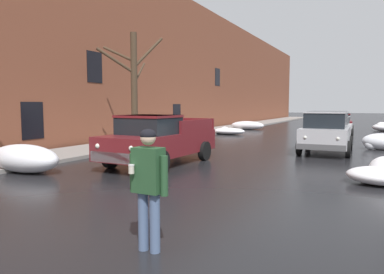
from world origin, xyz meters
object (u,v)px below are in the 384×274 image
Objects in this scene: bare_tree_second_along_sidewalk at (134,85)px; pedestrian_with_coffee at (148,180)px; pickup_truck_maroon_approaching_near_lane at (159,140)px; fire_hydrant at (140,143)px; suv_silver_parked_kerbside_close at (327,130)px; sedan_maroon_parked_far_down_block at (340,122)px; sedan_white_parked_kerbside_mid at (334,127)px.

pedestrian_with_coffee is at bearing -52.82° from bare_tree_second_along_sidewalk.
fire_hydrant is at bearing 134.89° from pickup_truck_maroon_approaching_near_lane.
suv_silver_parked_kerbside_close is 2.50× the size of pedestrian_with_coffee.
sedan_maroon_parked_far_down_block is 2.38× the size of pedestrian_with_coffee.
fire_hydrant is (0.55, -0.35, -2.68)m from bare_tree_second_along_sidewalk.
pickup_truck_maroon_approaching_near_lane is at bearing -128.70° from suv_silver_parked_kerbside_close.
pickup_truck_maroon_approaching_near_lane is 20.43m from sedan_maroon_parked_far_down_block.
bare_tree_second_along_sidewalk is at bearing -129.80° from sedan_white_parked_kerbside_mid.
pickup_truck_maroon_approaching_near_lane reaches higher than sedan_white_parked_kerbside_mid.
suv_silver_parked_kerbside_close is at bearing 18.64° from bare_tree_second_along_sidewalk.
bare_tree_second_along_sidewalk is 18.56m from sedan_maroon_parked_far_down_block.
suv_silver_parked_kerbside_close is at bearing -87.28° from sedan_white_parked_kerbside_mid.
sedan_maroon_parked_far_down_block is (-0.58, 13.89, -0.24)m from suv_silver_parked_kerbside_close.
bare_tree_second_along_sidewalk reaches higher than sedan_white_parked_kerbside_mid.
pedestrian_with_coffee is (3.93, -6.47, 0.15)m from pickup_truck_maroon_approaching_near_lane.
pedestrian_with_coffee is at bearing -90.79° from sedan_maroon_parked_far_down_block.
fire_hydrant is at bearing -157.89° from suv_silver_parked_kerbside_close.
bare_tree_second_along_sidewalk is 1.24× the size of suv_silver_parked_kerbside_close.
sedan_maroon_parked_far_down_block is 26.45m from pedestrian_with_coffee.
fire_hydrant is at bearing -126.82° from sedan_white_parked_kerbside_mid.
suv_silver_parked_kerbside_close is (4.87, 6.08, 0.11)m from pickup_truck_maroon_approaching_near_lane.
suv_silver_parked_kerbside_close reaches higher than pedestrian_with_coffee.
pedestrian_with_coffee reaches higher than sedan_maroon_parked_far_down_block.
pickup_truck_maroon_approaching_near_lane is at bearing -109.45° from sedan_white_parked_kerbside_mid.
pickup_truck_maroon_approaching_near_lane is 7.57m from pedestrian_with_coffee.
pickup_truck_maroon_approaching_near_lane is at bearing 121.27° from pedestrian_with_coffee.
pedestrian_with_coffee is (7.39, -9.74, -2.00)m from bare_tree_second_along_sidewalk.
pickup_truck_maroon_approaching_near_lane is at bearing -45.11° from fire_hydrant.
bare_tree_second_along_sidewalk is at bearing -161.36° from suv_silver_parked_kerbside_close.
suv_silver_parked_kerbside_close is 6.82m from sedan_white_parked_kerbside_mid.
bare_tree_second_along_sidewalk is 1.30× the size of sedan_maroon_parked_far_down_block.
bare_tree_second_along_sidewalk is at bearing 127.18° from pedestrian_with_coffee.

